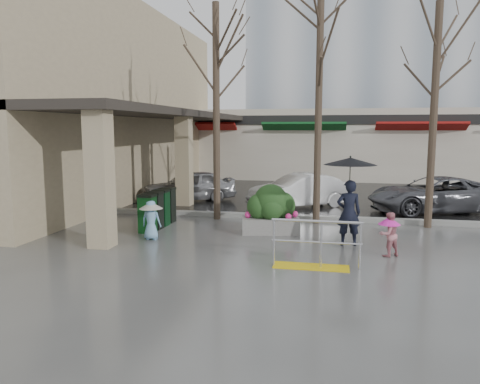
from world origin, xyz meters
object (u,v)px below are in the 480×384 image
(tree_west, at_px, (216,59))
(tree_mideast, at_px, (437,60))
(news_boxes, at_px, (158,209))
(car_a, at_px, (190,186))
(planter, at_px, (271,210))
(tree_midwest, at_px, (320,51))
(handrail, at_px, (314,250))
(car_c, at_px, (434,195))
(child_pink, at_px, (389,232))
(woman, at_px, (349,190))
(child_blue, at_px, (151,216))
(car_b, at_px, (300,191))

(tree_west, xyz_separation_m, tree_mideast, (6.50, 0.00, -0.22))
(news_boxes, height_order, car_a, car_a)
(tree_mideast, xyz_separation_m, news_boxes, (-7.91, -1.58, -4.31))
(planter, bearing_deg, tree_west, 140.04)
(tree_midwest, distance_m, tree_mideast, 3.32)
(handrail, bearing_deg, car_c, 63.09)
(car_c, bearing_deg, child_pink, -36.02)
(woman, height_order, car_c, woman)
(tree_midwest, bearing_deg, car_a, 146.57)
(child_blue, bearing_deg, tree_west, -108.28)
(tree_midwest, xyz_separation_m, tree_mideast, (3.30, -0.00, -0.37))
(car_a, xyz_separation_m, car_c, (9.21, -0.76, 0.00))
(car_a, bearing_deg, news_boxes, -19.97)
(woman, height_order, child_blue, woman)
(tree_midwest, bearing_deg, child_pink, -63.13)
(handrail, bearing_deg, woman, 70.47)
(car_c, bearing_deg, car_a, -111.61)
(child_pink, relative_size, planter, 0.60)
(tree_west, height_order, woman, tree_west)
(tree_west, relative_size, car_a, 1.84)
(woman, bearing_deg, child_pink, 128.52)
(tree_mideast, relative_size, car_a, 1.76)
(tree_midwest, xyz_separation_m, car_b, (-0.74, 2.80, -4.60))
(handrail, xyz_separation_m, tree_midwest, (-0.16, 4.80, 4.86))
(tree_west, distance_m, tree_midwest, 3.20)
(handrail, distance_m, child_pink, 2.07)
(car_b, distance_m, car_c, 4.71)
(tree_west, xyz_separation_m, child_pink, (5.00, -3.55, -4.51))
(planter, height_order, news_boxes, planter)
(handrail, relative_size, child_blue, 1.80)
(tree_west, relative_size, child_pink, 6.61)
(child_pink, bearing_deg, planter, -64.77)
(woman, xyz_separation_m, child_blue, (-5.11, -0.43, -0.76))
(woman, relative_size, planter, 1.32)
(tree_west, xyz_separation_m, news_boxes, (-1.41, -1.58, -4.53))
(child_blue, distance_m, news_boxes, 1.59)
(planter, bearing_deg, child_blue, -154.44)
(handrail, height_order, car_b, car_b)
(tree_mideast, distance_m, planter, 6.37)
(child_pink, distance_m, planter, 3.53)
(tree_west, xyz_separation_m, woman, (4.11, -2.69, -3.68))
(handrail, distance_m, tree_midwest, 6.83)
(car_b, bearing_deg, news_boxes, -75.67)
(planter, height_order, car_a, planter)
(tree_mideast, height_order, child_blue, tree_mideast)
(tree_mideast, relative_size, woman, 2.87)
(planter, distance_m, car_b, 4.50)
(tree_midwest, height_order, car_b, tree_midwest)
(planter, bearing_deg, handrail, -66.51)
(child_pink, relative_size, car_a, 0.28)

